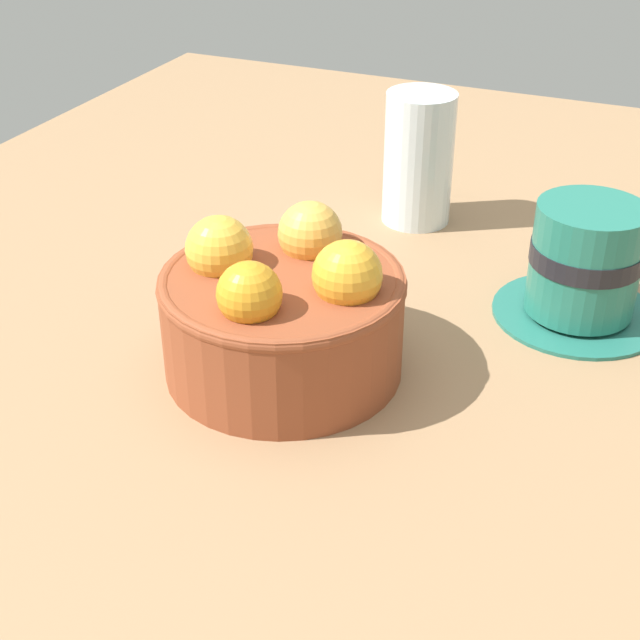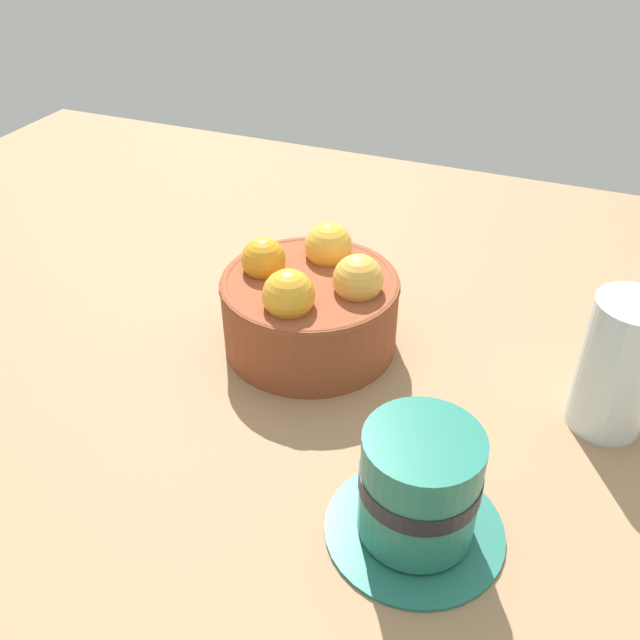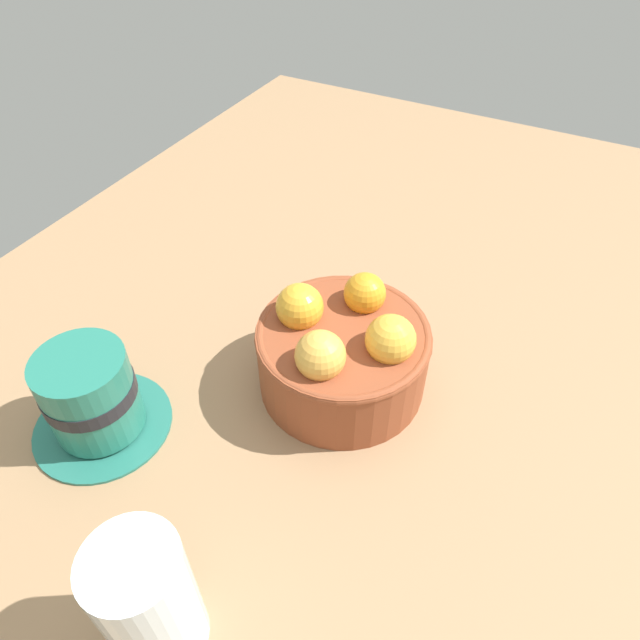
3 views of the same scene
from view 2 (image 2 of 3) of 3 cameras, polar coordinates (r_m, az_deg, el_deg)
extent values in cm
cube|color=#997551|center=(67.19, -0.79, -3.23)|extent=(134.76, 94.10, 3.83)
cylinder|color=brown|center=(63.92, -0.83, 0.63)|extent=(16.19, 16.19, 7.16)
torus|color=brown|center=(62.17, -0.85, 3.04)|extent=(16.39, 16.39, 1.00)
sphere|color=gold|center=(58.03, -3.04, 2.16)|extent=(4.51, 4.51, 4.51)
sphere|color=#EDAD47|center=(59.62, 3.00, 3.15)|extent=(4.46, 4.46, 4.46)
sphere|color=gold|center=(64.89, 1.10, 6.06)|extent=(4.54, 4.54, 4.54)
sphere|color=orange|center=(63.43, -4.51, 5.22)|extent=(4.07, 4.07, 4.07)
cylinder|color=#246C5D|center=(50.65, 7.79, -16.63)|extent=(12.60, 12.60, 0.60)
cylinder|color=#237260|center=(47.23, 8.23, -13.27)|extent=(7.98, 7.98, 8.34)
cylinder|color=black|center=(46.89, 8.28, -12.89)|extent=(8.14, 8.14, 1.50)
cylinder|color=silver|center=(58.86, 23.49, -3.48)|extent=(6.14, 6.14, 11.75)
camera|label=1|loc=(0.72, -51.42, 20.10)|focal=51.49mm
camera|label=3|loc=(0.65, 40.74, 31.92)|focal=32.01mm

